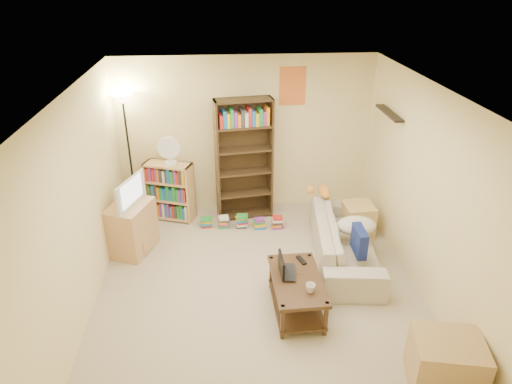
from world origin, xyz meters
TOP-DOWN VIEW (x-y plane):
  - room at (0.00, 0.01)m, footprint 4.50×4.54m
  - sofa at (1.24, 0.56)m, footprint 2.17×1.24m
  - navy_pillow at (1.29, 0.12)m, footprint 0.12×0.39m
  - cream_blanket at (1.39, 0.59)m, footprint 0.54×0.38m
  - tabby_cat at (1.07, 1.35)m, footprint 0.46×0.20m
  - coffee_table at (0.41, -0.43)m, footprint 0.58×1.02m
  - laptop at (0.38, -0.34)m, footprint 0.40×0.31m
  - laptop_screen at (0.24, -0.34)m, footprint 0.02×0.34m
  - mug at (0.51, -0.68)m, footprint 0.12×0.12m
  - tv_remote at (0.52, -0.09)m, footprint 0.11×0.19m
  - tv_stand at (-1.70, 1.03)m, footprint 0.69×0.80m
  - television at (-1.70, 1.03)m, footprint 0.76×0.55m
  - tall_bookshelf at (-0.05, 1.90)m, footprint 0.90×0.41m
  - short_bookshelf at (-1.23, 1.92)m, footprint 0.79×0.52m
  - desk_fan at (-1.18, 1.87)m, footprint 0.34×0.19m
  - floor_lamp at (-1.80, 2.05)m, footprint 0.34×0.34m
  - side_table at (1.61, 1.19)m, footprint 0.45×0.45m
  - end_cabinet at (1.65, -1.61)m, footprint 0.74×0.66m
  - book_stacks at (-0.10, 1.51)m, footprint 1.28×0.28m

SIDE VIEW (x-z plane):
  - book_stacks at x=-0.10m, z-range -0.01..0.20m
  - side_table at x=1.61m, z-range 0.00..0.49m
  - end_cabinet at x=1.65m, z-range 0.00..0.54m
  - sofa at x=1.24m, z-range 0.00..0.58m
  - coffee_table at x=0.41m, z-range 0.07..0.52m
  - tv_stand at x=-1.70m, z-range 0.00..0.73m
  - tv_remote at x=0.52m, z-range 0.45..0.47m
  - laptop at x=0.38m, z-range 0.45..0.48m
  - short_bookshelf at x=-1.23m, z-range 0.00..0.95m
  - mug at x=0.51m, z-range 0.45..0.55m
  - cream_blanket at x=1.39m, z-range 0.38..0.61m
  - navy_pillow at x=1.29m, z-range 0.38..0.73m
  - laptop_screen at x=0.24m, z-range 0.47..0.70m
  - tabby_cat at x=1.07m, z-range 0.58..0.74m
  - television at x=-1.70m, z-range 0.73..1.13m
  - tall_bookshelf at x=-0.05m, z-range 0.05..1.99m
  - desk_fan at x=-1.18m, z-range 0.96..1.40m
  - floor_lamp at x=-1.80m, z-range 0.60..2.61m
  - room at x=0.00m, z-range 0.36..2.88m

